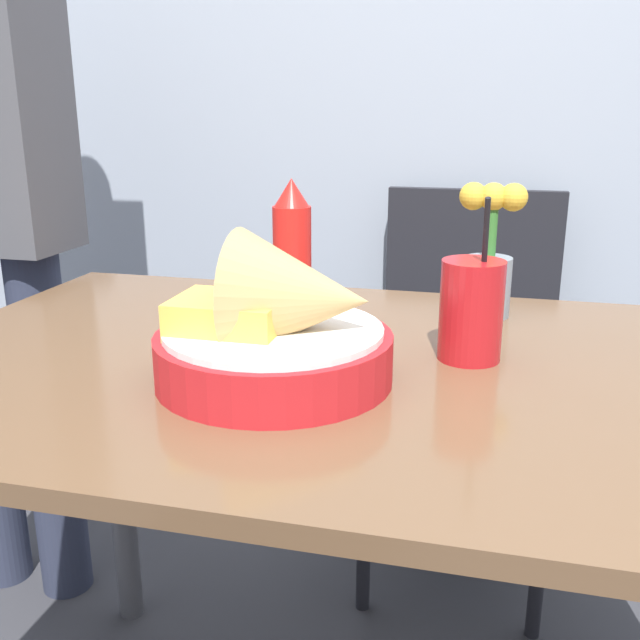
% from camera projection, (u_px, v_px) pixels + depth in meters
% --- Properties ---
extents(dining_table, '(1.22, 0.76, 0.74)m').
position_uv_depth(dining_table, '(355.00, 434.00, 0.95)').
color(dining_table, brown).
rests_on(dining_table, ground_plane).
extents(chair_far_window, '(0.40, 0.40, 0.88)m').
position_uv_depth(chair_far_window, '(466.00, 348.00, 1.64)').
color(chair_far_window, black).
rests_on(chair_far_window, ground_plane).
extents(food_basket, '(0.28, 0.28, 0.18)m').
position_uv_depth(food_basket, '(282.00, 330.00, 0.83)').
color(food_basket, red).
rests_on(food_basket, dining_table).
extents(ketchup_bottle, '(0.06, 0.06, 0.22)m').
position_uv_depth(ketchup_bottle, '(292.00, 256.00, 1.04)').
color(ketchup_bottle, red).
rests_on(ketchup_bottle, dining_table).
extents(drink_cup, '(0.08, 0.08, 0.21)m').
position_uv_depth(drink_cup, '(471.00, 313.00, 0.91)').
color(drink_cup, red).
rests_on(drink_cup, dining_table).
extents(flower_vase, '(0.10, 0.07, 0.21)m').
position_uv_depth(flower_vase, '(489.00, 258.00, 1.09)').
color(flower_vase, gray).
rests_on(flower_vase, dining_table).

